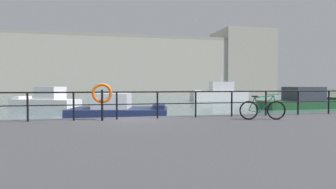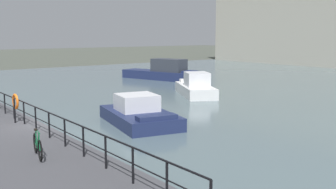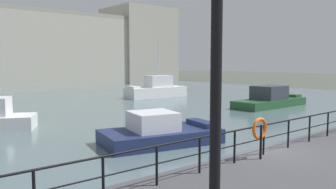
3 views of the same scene
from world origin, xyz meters
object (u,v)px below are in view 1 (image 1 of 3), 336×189
(moored_green_narrowboat, at_px, (219,93))
(life_ring_stand, at_px, (102,94))
(harbor_building, at_px, (138,66))
(moored_red_daysailer, at_px, (305,101))
(parked_bicycle, at_px, (262,110))
(moored_cabin_cruiser, at_px, (118,111))
(moored_harbor_tender, at_px, (46,101))

(moored_green_narrowboat, xyz_separation_m, life_ring_stand, (-14.94, -24.91, 0.83))
(harbor_building, bearing_deg, moored_green_narrowboat, -75.13)
(moored_green_narrowboat, bearing_deg, moored_red_daysailer, 102.37)
(moored_red_daysailer, height_order, moored_green_narrowboat, moored_green_narrowboat)
(moored_green_narrowboat, xyz_separation_m, parked_bicycle, (-9.00, -25.97, 0.25))
(harbor_building, bearing_deg, moored_red_daysailer, -76.43)
(moored_red_daysailer, distance_m, parked_bicycle, 16.93)
(parked_bicycle, bearing_deg, moored_cabin_cruiser, 135.46)
(moored_green_narrowboat, relative_size, parked_bicycle, 4.35)
(parked_bicycle, bearing_deg, moored_green_narrowboat, 82.02)
(harbor_building, xyz_separation_m, moored_harbor_tender, (-12.16, -38.91, -5.73))
(moored_harbor_tender, height_order, parked_bicycle, moored_harbor_tender)
(parked_bicycle, distance_m, life_ring_stand, 6.06)
(moored_harbor_tender, relative_size, moored_green_narrowboat, 0.83)
(moored_red_daysailer, xyz_separation_m, life_ring_stand, (-17.51, -11.29, 1.07))
(parked_bicycle, bearing_deg, moored_harbor_tender, 134.36)
(moored_red_daysailer, bearing_deg, moored_harbor_tender, 167.84)
(moored_red_daysailer, height_order, parked_bicycle, moored_red_daysailer)
(moored_cabin_cruiser, relative_size, moored_green_narrowboat, 0.82)
(harbor_building, xyz_separation_m, moored_red_daysailer, (10.50, -43.49, -5.71))
(moored_red_daysailer, bearing_deg, moored_cabin_cruiser, -164.57)
(moored_green_narrowboat, distance_m, parked_bicycle, 27.49)
(harbor_building, bearing_deg, life_ring_stand, -97.30)
(harbor_building, xyz_separation_m, moored_green_narrowboat, (7.93, -29.86, -5.48))
(moored_red_daysailer, relative_size, parked_bicycle, 4.73)
(moored_cabin_cruiser, xyz_separation_m, life_ring_stand, (-0.82, -6.44, 1.20))
(harbor_building, height_order, moored_cabin_cruiser, harbor_building)
(moored_harbor_tender, relative_size, parked_bicycle, 3.62)
(moored_cabin_cruiser, bearing_deg, harbor_building, 95.12)
(moored_cabin_cruiser, relative_size, life_ring_stand, 4.47)
(moored_red_daysailer, relative_size, moored_harbor_tender, 1.31)
(harbor_building, bearing_deg, moored_cabin_cruiser, -97.31)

